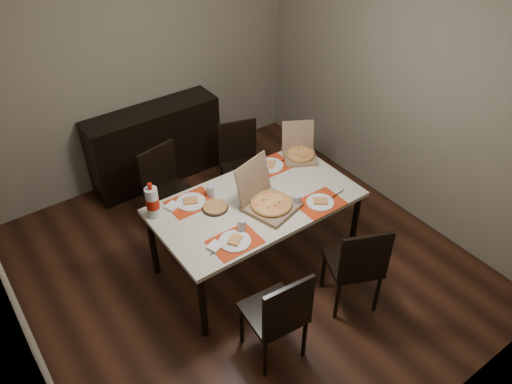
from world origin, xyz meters
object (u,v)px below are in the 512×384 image
Objects in this scene: chair_near_right at (357,264)px; chair_far_left at (168,188)px; dining_table at (256,207)px; soda_bottle at (152,202)px; chair_far_right at (241,161)px; sideboard at (155,145)px; dip_bowl at (252,186)px; pizza_box_center at (268,201)px; chair_near_left at (279,314)px.

chair_far_left is (-0.78, 1.84, 0.00)m from chair_near_right.
chair_far_left is at bearing 112.95° from chair_near_right.
dining_table is 0.91m from soda_bottle.
chair_far_right is 2.77× the size of soda_bottle.
sideboard is 1.61× the size of chair_far_right.
chair_near_right is 1.17m from dip_bowl.
chair_near_left is at bearing -122.03° from pizza_box_center.
chair_far_left is at bearing 176.82° from chair_far_right.
soda_bottle is at bearing -115.65° from sideboard.
chair_near_right is at bearing -75.92° from dip_bowl.
chair_near_left reaches higher than sideboard.
soda_bottle reaches higher than chair_near_right.
chair_far_left reaches higher than dining_table.
soda_bottle is (-0.40, -0.57, 0.38)m from chair_far_left.
sideboard is 0.83× the size of dining_table.
chair_far_right reaches higher than sideboard.
pizza_box_center is (0.04, -0.13, 0.13)m from dining_table.
chair_far_right is at bearing 22.88° from soda_bottle.
pizza_box_center is at bearing 112.58° from chair_near_right.
dip_bowl is (-0.35, -0.69, 0.25)m from chair_far_right.
chair_near_left is at bearing -97.39° from sideboard.
dip_bowl is at bearing -10.28° from soda_bottle.
chair_near_left and chair_near_right have the same top height.
sideboard is 1.61× the size of chair_far_left.
chair_near_right is 1.74× the size of pizza_box_center.
pizza_box_center is at bearing -85.37° from sideboard.
dip_bowl is at bearing -116.66° from chair_far_right.
chair_near_left is 1.29m from dip_bowl.
sideboard is 1.65m from dip_bowl.
chair_far_right is at bearing -3.18° from chair_far_left.
chair_near_right is at bearing 1.77° from chair_near_left.
sideboard is 1.61× the size of chair_near_left.
pizza_box_center is 0.98m from soda_bottle.
chair_near_left is 0.84m from chair_near_right.
pizza_box_center reaches higher than soda_bottle.
dining_table is 1.03m from chair_far_left.
chair_far_right is at bearing -58.89° from sideboard.
soda_bottle is at bearing 104.63° from chair_near_left.
soda_bottle reaches higher than chair_far_right.
dining_table is at bearing -116.38° from chair_far_right.
chair_far_left is at bearing 124.31° from dip_bowl.
chair_far_right is 1.41m from soda_bottle.
pizza_box_center is (0.45, -1.05, 0.30)m from chair_far_left.
chair_far_left reaches higher than dip_bowl.
sideboard is at bearing 97.36° from dip_bowl.
chair_near_left is at bearing -178.23° from chair_near_right.
chair_far_right is at bearing 63.34° from dip_bowl.
chair_far_left is 1.74× the size of pizza_box_center.
chair_far_right is (0.43, 0.88, -0.17)m from dining_table.
chair_near_right is at bearing -47.13° from soda_bottle.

